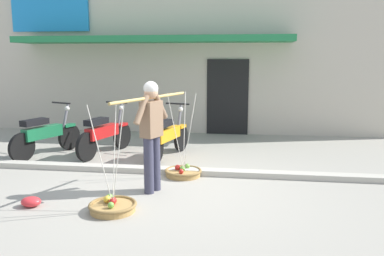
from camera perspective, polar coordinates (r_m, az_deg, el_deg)
The scene contains 10 objects.
ground_plane at distance 6.44m, azimuth -3.52°, elevation -8.33°, with size 90.00×90.00×0.00m, color #9E998C.
sidewalk_curb at distance 7.08m, azimuth -2.39°, elevation -6.19°, with size 20.00×0.24×0.10m, color #BAB4A5.
fruit_vendor at distance 5.96m, azimuth -5.86°, elevation -0.14°, with size 0.72×1.74×1.70m.
fruit_basket_left_side at distance 5.50m, azimuth -11.39°, elevation -10.93°, with size 0.65×0.65×1.45m.
fruit_basket_right_side at distance 6.93m, azimuth -1.28°, elevation -6.33°, with size 0.65×0.65×1.45m.
motorcycle_nearest_shop at distance 8.81m, azimuth -20.41°, elevation -0.89°, with size 0.78×1.73×1.09m.
motorcycle_second_in_row at distance 8.54m, azimuth -12.54°, elevation -0.82°, with size 0.68×1.77×1.09m.
motorcycle_third_in_row at distance 8.09m, azimuth -3.46°, elevation -1.19°, with size 0.63×1.79×1.09m.
storefront_building at distance 13.29m, azimuth -2.78°, elevation 10.37°, with size 13.00×6.00×4.20m.
plastic_litter_bag at distance 5.99m, azimuth -22.20°, elevation -9.82°, with size 0.28×0.22×0.14m, color red.
Camera 1 is at (1.24, -5.98, 2.03)m, focal length 36.98 mm.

